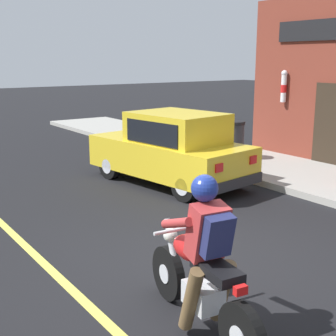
# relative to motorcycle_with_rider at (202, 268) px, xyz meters

# --- Properties ---
(ground_plane) EXTENTS (80.00, 80.00, 0.00)m
(ground_plane) POSITION_rel_motorcycle_with_rider_xyz_m (1.08, 1.38, -0.68)
(ground_plane) COLOR black
(sidewalk_curb) EXTENTS (2.60, 22.00, 0.14)m
(sidewalk_curb) POSITION_rel_motorcycle_with_rider_xyz_m (5.79, 4.38, -0.61)
(sidewalk_curb) COLOR #9E9B93
(sidewalk_curb) RESTS_ON ground
(lane_stripe) EXTENTS (0.12, 19.80, 0.01)m
(lane_stripe) POSITION_rel_motorcycle_with_rider_xyz_m (-0.72, 4.38, -0.67)
(lane_stripe) COLOR #D1C64C
(lane_stripe) RESTS_ON ground
(motorcycle_with_rider) EXTENTS (0.64, 2.01, 1.62)m
(motorcycle_with_rider) POSITION_rel_motorcycle_with_rider_xyz_m (0.00, 0.00, 0.00)
(motorcycle_with_rider) COLOR black
(motorcycle_with_rider) RESTS_ON ground
(car_hatchback) EXTENTS (2.13, 3.96, 1.57)m
(car_hatchback) POSITION_rel_motorcycle_with_rider_xyz_m (3.07, 4.78, 0.09)
(car_hatchback) COLOR black
(car_hatchback) RESTS_ON ground
(trash_bin) EXTENTS (0.56, 0.56, 0.98)m
(trash_bin) POSITION_rel_motorcycle_with_rider_xyz_m (5.52, 5.43, -0.04)
(trash_bin) COLOR #2D2D33
(trash_bin) RESTS_ON sidewalk_curb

